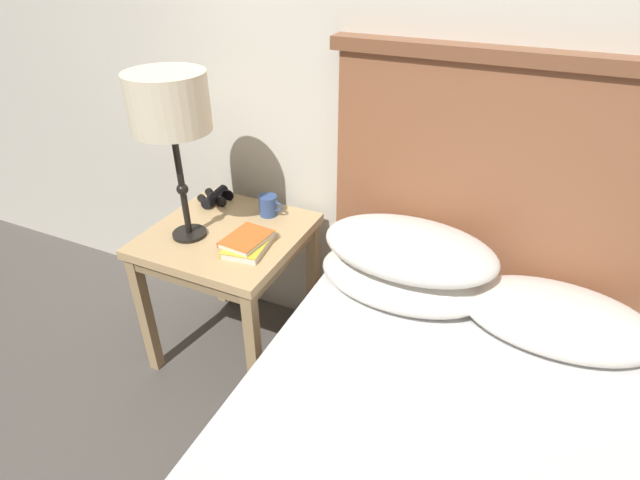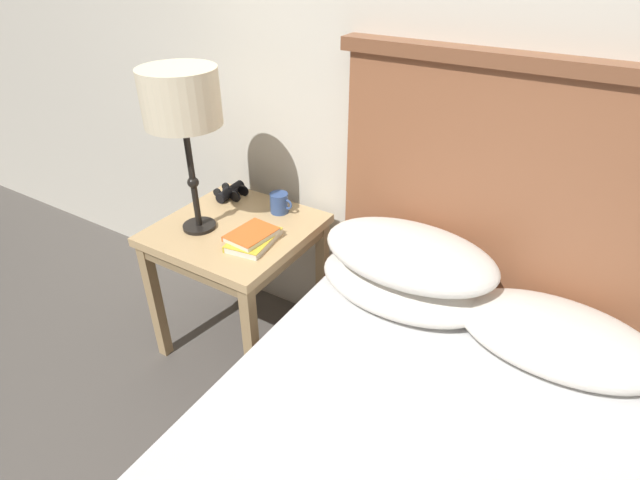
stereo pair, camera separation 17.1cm
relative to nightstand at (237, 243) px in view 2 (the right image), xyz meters
name	(u,v)px [view 2 (the right image)]	position (x,y,z in m)	size (l,w,h in m)	color
wall_back	(455,46)	(0.68, 0.36, 0.77)	(8.00, 0.06, 2.60)	beige
nightstand	(237,243)	(0.00, 0.00, 0.00)	(0.58, 0.58, 0.61)	tan
table_lamp	(181,101)	(-0.11, -0.08, 0.59)	(0.27, 0.27, 0.62)	black
book_on_nightstand	(253,240)	(0.14, -0.06, 0.09)	(0.17, 0.23, 0.03)	silver
book_stacked_on_top	(251,234)	(0.14, -0.06, 0.12)	(0.15, 0.19, 0.02)	silver
binoculars_pair	(231,192)	(-0.18, 0.19, 0.10)	(0.14, 0.16, 0.05)	black
coffee_mug	(279,203)	(0.09, 0.19, 0.12)	(0.10, 0.08, 0.08)	#334C84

